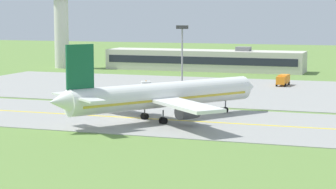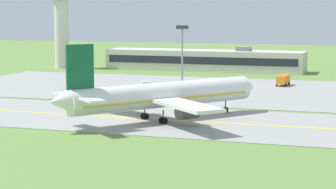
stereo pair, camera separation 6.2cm
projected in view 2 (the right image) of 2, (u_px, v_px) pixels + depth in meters
name	position (u px, v px, depth m)	size (l,w,h in m)	color
ground_plane	(130.00, 118.00, 106.66)	(500.00, 500.00, 0.00)	olive
taxiway_strip	(130.00, 118.00, 106.66)	(240.00, 28.00, 0.10)	gray
apron_pad	(244.00, 91.00, 142.88)	(140.00, 52.00, 0.10)	gray
taxiway_centreline	(130.00, 118.00, 106.65)	(220.00, 0.60, 0.01)	yellow
airplane_lead	(161.00, 95.00, 103.45)	(28.81, 34.28, 12.70)	white
service_truck_fuel	(145.00, 86.00, 142.16)	(4.99, 6.56, 2.59)	silver
service_truck_catering	(283.00, 80.00, 152.67)	(2.65, 6.12, 2.60)	orange
terminal_building	(204.00, 60.00, 193.24)	(59.24, 11.04, 7.23)	beige
control_tower	(61.00, 16.00, 200.35)	(7.60, 7.60, 26.90)	silver
apron_light_mast	(182.00, 53.00, 128.91)	(2.40, 0.50, 14.70)	gray
traffic_cone_near_edge	(137.00, 105.00, 119.74)	(0.44, 0.44, 0.60)	orange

